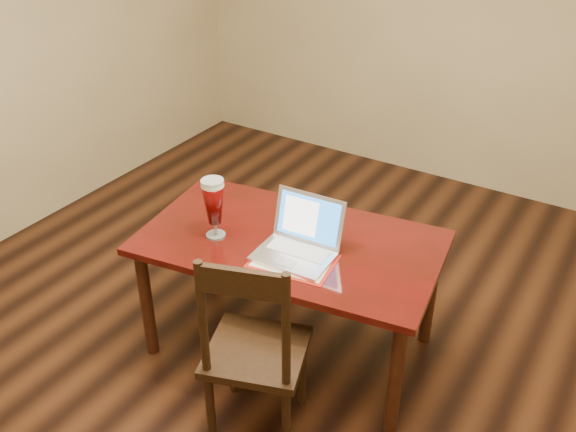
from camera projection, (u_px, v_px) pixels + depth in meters
The scene contains 4 objects.
ground at pixel (278, 359), 3.43m from camera, with size 5.00×5.00×0.00m, color black.
room_shell at pixel (274, 28), 2.53m from camera, with size 4.51×5.01×2.71m.
dining_table at pixel (287, 251), 3.21m from camera, with size 1.58×1.03×1.01m.
dining_chair at pixel (254, 351), 2.80m from camera, with size 0.54×0.53×1.02m.
Camera 1 is at (1.39, -2.14, 2.42)m, focal length 40.00 mm.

